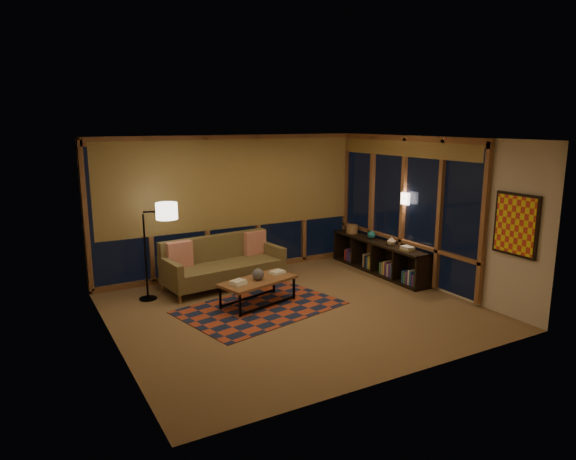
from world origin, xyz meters
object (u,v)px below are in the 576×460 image
floor_lamp (145,252)px  bookshelf (378,257)px  sofa (224,263)px  coffee_table (258,292)px

floor_lamp → bookshelf: 4.48m
sofa → floor_lamp: 1.45m
sofa → bookshelf: size_ratio=0.84×
bookshelf → floor_lamp: bearing=171.4°
floor_lamp → bookshelf: bearing=3.6°
coffee_table → bookshelf: bearing=-6.2°
floor_lamp → bookshelf: (4.41, -0.66, -0.50)m
sofa → bookshelf: sofa is taller
coffee_table → bookshelf: size_ratio=0.50×
sofa → floor_lamp: (-1.39, -0.01, 0.38)m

